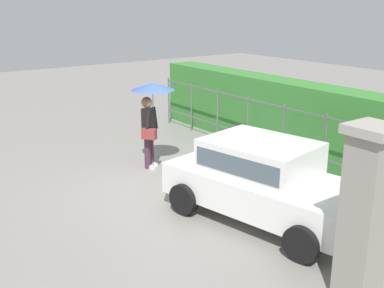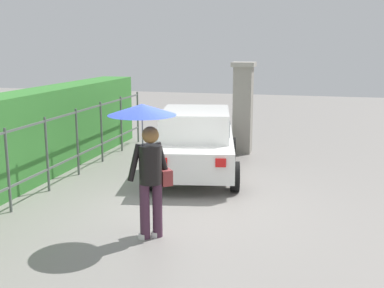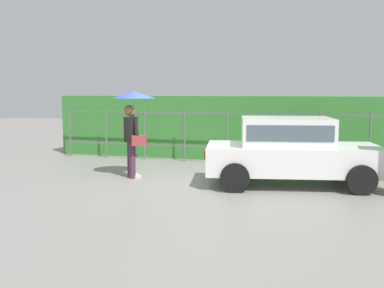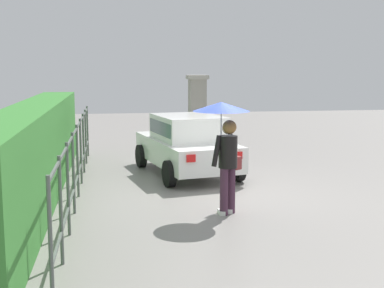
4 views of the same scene
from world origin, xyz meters
TOP-DOWN VIEW (x-y plane):
  - ground_plane at (0.00, 0.00)m, footprint 40.00×40.00m
  - car at (2.46, 0.43)m, footprint 3.95×2.43m
  - pedestrian at (-1.18, 0.28)m, footprint 1.01×1.01m
  - gate_pillar at (4.97, -0.24)m, footprint 0.60×0.60m
  - fence_section at (0.52, 2.98)m, footprint 10.18×0.05m
  - hedge_row at (0.52, 3.82)m, footprint 11.13×0.90m

SIDE VIEW (x-z plane):
  - ground_plane at x=0.00m, z-range 0.00..0.00m
  - car at x=2.46m, z-range 0.06..1.54m
  - fence_section at x=0.52m, z-range 0.08..1.58m
  - hedge_row at x=0.52m, z-range 0.00..1.90m
  - gate_pillar at x=4.97m, z-range 0.03..2.45m
  - pedestrian at x=-1.18m, z-range 0.47..2.52m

